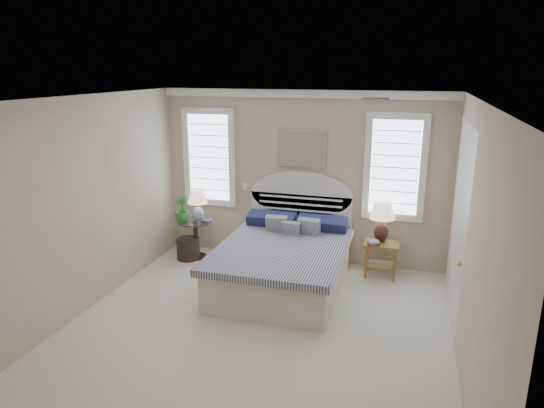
% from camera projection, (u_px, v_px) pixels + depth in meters
% --- Properties ---
extents(floor, '(4.50, 5.00, 0.01)m').
position_uv_depth(floor, '(252.00, 336.00, 5.64)').
color(floor, beige).
rests_on(floor, ground).
extents(ceiling, '(4.50, 5.00, 0.01)m').
position_uv_depth(ceiling, '(249.00, 100.00, 4.91)').
color(ceiling, white).
rests_on(ceiling, wall_back).
extents(wall_back, '(4.50, 0.02, 2.70)m').
position_uv_depth(wall_back, '(302.00, 178.00, 7.58)').
color(wall_back, '#BDAC8E').
rests_on(wall_back, floor).
extents(wall_left, '(0.02, 5.00, 2.70)m').
position_uv_depth(wall_left, '(76.00, 209.00, 5.89)').
color(wall_left, '#BDAC8E').
rests_on(wall_left, floor).
extents(wall_right, '(0.02, 5.00, 2.70)m').
position_uv_depth(wall_right, '(472.00, 247.00, 4.66)').
color(wall_right, '#BDAC8E').
rests_on(wall_right, floor).
extents(crown_molding, '(4.50, 0.08, 0.12)m').
position_uv_depth(crown_molding, '(303.00, 94.00, 7.20)').
color(crown_molding, white).
rests_on(crown_molding, wall_back).
extents(hvac_vent, '(0.30, 0.20, 0.02)m').
position_uv_depth(hvac_vent, '(376.00, 99.00, 5.33)').
color(hvac_vent, '#B2B2B2').
rests_on(hvac_vent, ceiling).
extents(switch_plate, '(0.08, 0.01, 0.12)m').
position_uv_depth(switch_plate, '(245.00, 186.00, 7.88)').
color(switch_plate, white).
rests_on(switch_plate, wall_back).
extents(window_left, '(0.90, 0.06, 1.60)m').
position_uv_depth(window_left, '(210.00, 157.00, 7.92)').
color(window_left, '#C9E5FF').
rests_on(window_left, wall_back).
extents(window_right, '(0.90, 0.06, 1.60)m').
position_uv_depth(window_right, '(395.00, 167.00, 7.12)').
color(window_right, '#C9E5FF').
rests_on(window_right, wall_back).
extents(painting, '(0.74, 0.04, 0.58)m').
position_uv_depth(painting, '(302.00, 148.00, 7.42)').
color(painting, silver).
rests_on(painting, wall_back).
extents(closet_door, '(0.02, 1.80, 2.40)m').
position_uv_depth(closet_door, '(459.00, 224.00, 5.82)').
color(closet_door, silver).
rests_on(closet_door, floor).
extents(bed, '(1.72, 2.28, 1.47)m').
position_uv_depth(bed, '(285.00, 259.00, 6.88)').
color(bed, beige).
rests_on(bed, floor).
extents(side_table_left, '(0.56, 0.56, 0.63)m').
position_uv_depth(side_table_left, '(196.00, 235.00, 7.88)').
color(side_table_left, black).
rests_on(side_table_left, floor).
extents(nightstand_right, '(0.50, 0.40, 0.53)m').
position_uv_depth(nightstand_right, '(381.00, 252.00, 7.17)').
color(nightstand_right, olive).
rests_on(nightstand_right, floor).
extents(floor_pot, '(0.48, 0.48, 0.34)m').
position_uv_depth(floor_pot, '(188.00, 249.00, 7.89)').
color(floor_pot, black).
rests_on(floor_pot, floor).
extents(lamp_left, '(0.35, 0.35, 0.51)m').
position_uv_depth(lamp_left, '(197.00, 202.00, 7.75)').
color(lamp_left, silver).
rests_on(lamp_left, side_table_left).
extents(lamp_right, '(0.43, 0.43, 0.61)m').
position_uv_depth(lamp_right, '(382.00, 217.00, 7.10)').
color(lamp_right, black).
rests_on(lamp_right, nightstand_right).
extents(potted_plant, '(0.31, 0.31, 0.43)m').
position_uv_depth(potted_plant, '(182.00, 209.00, 7.69)').
color(potted_plant, '#2D7032').
rests_on(potted_plant, side_table_left).
extents(books_left, '(0.19, 0.15, 0.04)m').
position_uv_depth(books_left, '(206.00, 221.00, 7.72)').
color(books_left, maroon).
rests_on(books_left, side_table_left).
extents(books_right, '(0.20, 0.18, 0.07)m').
position_uv_depth(books_right, '(374.00, 243.00, 7.01)').
color(books_right, maroon).
rests_on(books_right, nightstand_right).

